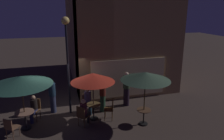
# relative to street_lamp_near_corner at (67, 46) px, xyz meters

# --- Properties ---
(ground_plane) EXTENTS (60.00, 60.00, 0.00)m
(ground_plane) POSITION_rel_street_lamp_near_corner_xyz_m (-0.33, -0.01, -3.33)
(ground_plane) COLOR #3B2F29
(cafe_building) EXTENTS (6.04, 8.85, 9.73)m
(cafe_building) POSITION_rel_street_lamp_near_corner_xyz_m (2.38, 3.85, 1.53)
(cafe_building) COLOR #9B7851
(cafe_building) RESTS_ON ground
(street_lamp_near_corner) EXTENTS (0.36, 0.36, 4.61)m
(street_lamp_near_corner) POSITION_rel_street_lamp_near_corner_xyz_m (0.00, 0.00, 0.00)
(street_lamp_near_corner) COLOR black
(street_lamp_near_corner) RESTS_ON ground
(cafe_table_0) EXTENTS (0.66, 0.66, 0.75)m
(cafe_table_0) POSITION_rel_street_lamp_near_corner_xyz_m (0.99, -0.91, -2.81)
(cafe_table_0) COLOR black
(cafe_table_0) RESTS_ON ground
(cafe_table_1) EXTENTS (0.78, 0.78, 0.79)m
(cafe_table_1) POSITION_rel_street_lamp_near_corner_xyz_m (-1.94, -0.99, -2.74)
(cafe_table_1) COLOR black
(cafe_table_1) RESTS_ON ground
(cafe_table_2) EXTENTS (0.62, 0.62, 0.71)m
(cafe_table_2) POSITION_rel_street_lamp_near_corner_xyz_m (3.03, -1.95, -2.85)
(cafe_table_2) COLOR black
(cafe_table_2) RESTS_ON ground
(patio_umbrella_0) EXTENTS (1.97, 1.97, 2.23)m
(patio_umbrella_0) POSITION_rel_street_lamp_near_corner_xyz_m (0.99, -0.91, -1.31)
(patio_umbrella_0) COLOR black
(patio_umbrella_0) RESTS_ON ground
(patio_umbrella_1) EXTENTS (2.52, 2.52, 2.35)m
(patio_umbrella_1) POSITION_rel_street_lamp_near_corner_xyz_m (-1.94, -0.99, -1.17)
(patio_umbrella_1) COLOR black
(patio_umbrella_1) RESTS_ON ground
(patio_umbrella_2) EXTENTS (2.10, 2.10, 2.41)m
(patio_umbrella_2) POSITION_rel_street_lamp_near_corner_xyz_m (3.03, -1.95, -1.11)
(patio_umbrella_2) COLOR black
(patio_umbrella_2) RESTS_ON ground
(cafe_chair_0) EXTENTS (0.52, 0.52, 0.95)m
(cafe_chair_0) POSITION_rel_street_lamp_near_corner_xyz_m (1.73, -1.15, -2.75)
(cafe_chair_0) COLOR brown
(cafe_chair_0) RESTS_ON ground
(cafe_chair_1) EXTENTS (0.51, 0.51, 0.90)m
(cafe_chair_1) POSITION_rel_street_lamp_near_corner_xyz_m (0.83, -0.06, -2.78)
(cafe_chair_1) COLOR brown
(cafe_chair_1) RESTS_ON ground
(cafe_chair_2) EXTENTS (0.61, 0.61, 0.95)m
(cafe_chair_2) POSITION_rel_street_lamp_near_corner_xyz_m (0.40, -1.43, -2.77)
(cafe_chair_2) COLOR #4F331D
(cafe_chair_2) RESTS_ON ground
(cafe_chair_3) EXTENTS (0.59, 0.59, 0.87)m
(cafe_chair_3) POSITION_rel_street_lamp_near_corner_xyz_m (-2.41, -1.61, -2.80)
(cafe_chair_3) COLOR brown
(cafe_chair_3) RESTS_ON ground
(cafe_chair_4) EXTENTS (0.56, 0.56, 0.98)m
(cafe_chair_4) POSITION_rel_street_lamp_near_corner_xyz_m (-1.58, -0.22, -2.74)
(cafe_chair_4) COLOR brown
(cafe_chair_4) RESTS_ON ground
(patron_seated_0) EXTENTS (0.39, 0.53, 1.28)m
(patron_seated_0) POSITION_rel_street_lamp_near_corner_xyz_m (0.85, -0.20, -2.60)
(patron_seated_0) COLOR #1E3747
(patron_seated_0) RESTS_ON ground
(patron_seated_1) EXTENTS (0.49, 0.48, 1.24)m
(patron_seated_1) POSITION_rel_street_lamp_near_corner_xyz_m (0.52, -1.33, -2.63)
(patron_seated_1) COLOR black
(patron_seated_1) RESTS_ON ground
(patron_seated_2) EXTENTS (0.43, 0.51, 1.20)m
(patron_seated_2) POSITION_rel_street_lamp_near_corner_xyz_m (-1.65, -0.36, -2.65)
(patron_seated_2) COLOR #23254C
(patron_seated_2) RESTS_ON ground
(patron_standing_3) EXTENTS (0.31, 0.31, 1.70)m
(patron_standing_3) POSITION_rel_street_lamp_near_corner_xyz_m (1.56, -0.26, -2.46)
(patron_standing_3) COLOR #233F29
(patron_standing_3) RESTS_ON ground
(patron_standing_4) EXTENTS (0.33, 0.33, 1.69)m
(patron_standing_4) POSITION_rel_street_lamp_near_corner_xyz_m (-0.81, 0.28, -2.48)
(patron_standing_4) COLOR #2D314F
(patron_standing_4) RESTS_ON ground
(patron_standing_5) EXTENTS (0.37, 0.37, 1.82)m
(patron_standing_5) POSITION_rel_street_lamp_near_corner_xyz_m (2.92, 0.10, -2.41)
(patron_standing_5) COLOR black
(patron_standing_5) RESTS_ON ground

